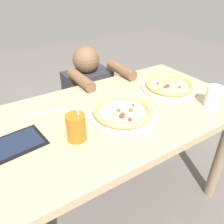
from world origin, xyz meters
The scene contains 9 objects.
ground_plane centered at (0.00, 0.00, 0.00)m, with size 8.00×8.00×0.00m, color #66605B.
dining_table centered at (0.00, 0.00, 0.64)m, with size 1.37×0.78×0.75m.
pizza_near centered at (-0.01, -0.06, 0.77)m, with size 0.36×0.36×0.05m.
pizza_far centered at (0.42, 0.04, 0.77)m, with size 0.35×0.35×0.04m.
drink_cup_colored centered at (-0.29, -0.10, 0.81)m, with size 0.09×0.09×0.21m.
water_cup_clear centered at (0.45, -0.24, 0.81)m, with size 0.09×0.09×0.12m.
fork centered at (-0.32, 0.18, 0.75)m, with size 0.20×0.06×0.00m.
tablet centered at (-0.53, 0.00, 0.75)m, with size 0.26×0.19×0.01m.
diner_seated centered at (0.14, 0.61, 0.43)m, with size 0.39×0.51×0.92m.
Camera 1 is at (-0.59, -0.85, 1.38)m, focal length 36.63 mm.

